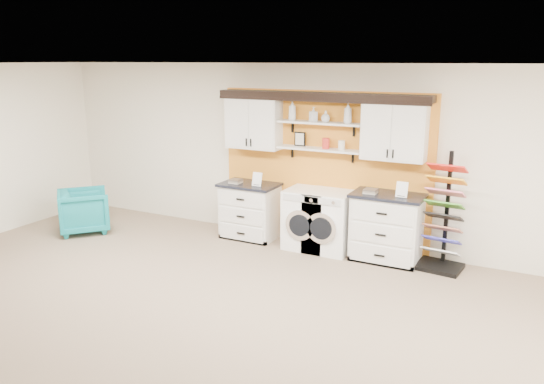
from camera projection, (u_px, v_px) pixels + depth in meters
The scene contains 22 objects.
floor at pixel (168, 363), 5.12m from camera, with size 10.00×10.00×0.00m, color gray.
ceiling at pixel (152, 66), 4.44m from camera, with size 10.00×10.00×0.00m, color white.
wall_back at pixel (324, 156), 8.24m from camera, with size 10.00×10.00×0.00m, color silver.
accent_panel at pixel (323, 169), 8.25m from camera, with size 3.40×0.07×2.40m, color orange.
upper_cabinet_left at pixel (254, 122), 8.44m from camera, with size 0.90×0.35×0.84m.
upper_cabinet_right at pixel (395, 131), 7.44m from camera, with size 0.90×0.35×0.84m.
shelf_lower at pixel (320, 149), 8.03m from camera, with size 1.32×0.28×0.03m, color silver.
shelf_upper at pixel (320, 123), 7.93m from camera, with size 1.32×0.28×0.03m, color silver.
crown_molding at pixel (321, 96), 7.85m from camera, with size 3.30×0.41×0.13m.
picture_frame at pixel (300, 139), 8.20m from camera, with size 0.18×0.02×0.22m.
canister_red at pixel (326, 143), 7.96m from camera, with size 0.11×0.11×0.16m, color red.
canister_cream at pixel (342, 145), 7.86m from camera, with size 0.10×0.10×0.14m, color silver.
base_cabinet_left at pixel (250, 210), 8.65m from camera, with size 0.93×0.66×0.91m.
base_cabinet_right at pixel (387, 227), 7.65m from camera, with size 1.02×0.66×1.00m.
washer at pixel (309, 218), 8.19m from camera, with size 0.66×0.71×0.93m.
dryer at pixel (330, 221), 8.04m from camera, with size 0.67×0.71×0.93m.
sample_rack at pixel (442, 232), 7.33m from camera, with size 0.65×0.56×1.65m.
armchair at pixel (84, 211), 8.96m from camera, with size 0.77×0.80×0.72m, color #107E88.
soap_bottle_a at pixel (292, 110), 8.10m from camera, with size 0.12×0.12×0.30m, color silver.
soap_bottle_b at pixel (313, 114), 7.95m from camera, with size 0.10×0.10×0.22m, color silver.
soap_bottle_c at pixel (326, 116), 7.87m from camera, with size 0.13×0.13×0.17m, color silver.
soap_bottle_d at pixel (348, 113), 7.70m from camera, with size 0.12×0.12×0.31m, color silver.
Camera 1 is at (2.97, -3.61, 2.86)m, focal length 35.00 mm.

